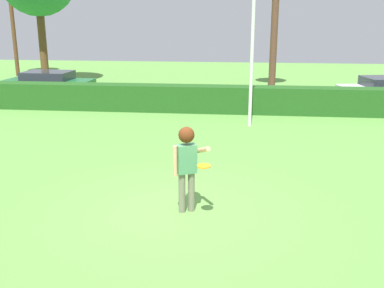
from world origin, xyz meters
name	(u,v)px	position (x,y,z in m)	size (l,w,h in m)	color
ground_plane	(176,211)	(0.00, 0.00, 0.00)	(60.00, 60.00, 0.00)	#5F9942
person	(187,159)	(0.23, -0.01, 1.12)	(0.76, 0.63, 1.78)	#706E5B
frisbee	(204,166)	(0.60, -0.40, 1.13)	(0.26, 0.26, 0.03)	orange
lamppost	(252,42)	(1.59, 7.58, 2.98)	(0.24, 0.24, 5.34)	silver
hedge_row	(210,99)	(0.00, 9.86, 0.54)	(22.68, 0.90, 1.08)	#21531B
parked_car_green	(48,83)	(-7.98, 12.43, 0.69)	(4.27, 1.95, 1.25)	#1E6633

